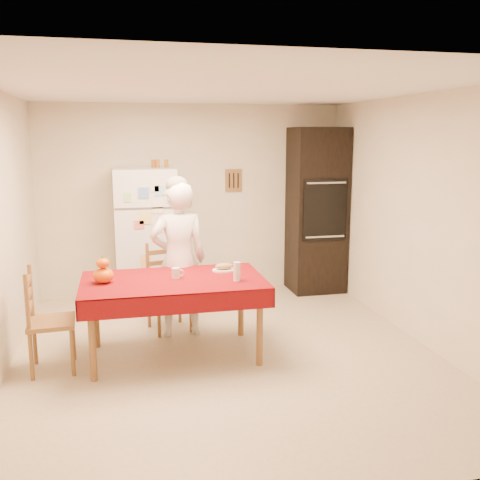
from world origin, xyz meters
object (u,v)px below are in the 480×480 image
object	(u,v)px
coffee_mug	(176,273)
bread_plate	(224,270)
refrigerator	(146,236)
wine_glass	(237,271)
chair_left	(43,317)
chair_far	(167,283)
pumpkin_lower	(103,275)
oven_cabinet	(317,210)
seated_woman	(179,260)
dining_table	(173,286)

from	to	relation	value
coffee_mug	bread_plate	size ratio (longest dim) A/B	0.42
refrigerator	wine_glass	world-z (taller)	refrigerator
chair_left	wine_glass	size ratio (longest dim) A/B	5.40
chair_far	wine_glass	xyz separation A→B (m)	(0.57, -0.97, 0.34)
pumpkin_lower	wine_glass	world-z (taller)	wine_glass
coffee_mug	pumpkin_lower	size ratio (longest dim) A/B	0.53
refrigerator	coffee_mug	world-z (taller)	refrigerator
oven_cabinet	chair_left	distance (m)	3.87
refrigerator	chair_far	distance (m)	1.10
chair_far	pumpkin_lower	distance (m)	1.06
refrigerator	seated_woman	world-z (taller)	refrigerator
chair_left	oven_cabinet	bearing A→B (deg)	-62.80
oven_cabinet	wine_glass	size ratio (longest dim) A/B	12.50
seated_woman	wine_glass	size ratio (longest dim) A/B	9.26
refrigerator	seated_woman	distance (m)	1.29
refrigerator	bread_plate	distance (m)	1.76
refrigerator	bread_plate	xyz separation A→B (m)	(0.68, -1.62, -0.08)
chair_far	seated_woman	distance (m)	0.40
wine_glass	bread_plate	distance (m)	0.39
oven_cabinet	dining_table	distance (m)	2.86
oven_cabinet	seated_woman	world-z (taller)	oven_cabinet
pumpkin_lower	oven_cabinet	bearing A→B (deg)	33.96
chair_far	coffee_mug	distance (m)	0.82
dining_table	oven_cabinet	bearing A→B (deg)	41.33
oven_cabinet	chair_left	bearing A→B (deg)	-149.36
chair_left	coffee_mug	distance (m)	1.23
pumpkin_lower	wine_glass	distance (m)	1.22
oven_cabinet	chair_left	world-z (taller)	oven_cabinet
coffee_mug	pumpkin_lower	xyz separation A→B (m)	(-0.66, -0.02, 0.02)
oven_cabinet	pumpkin_lower	bearing A→B (deg)	-146.04
chair_left	chair_far	bearing A→B (deg)	-56.87
refrigerator	chair_left	distance (m)	2.18
chair_left	seated_woman	distance (m)	1.46
oven_cabinet	coffee_mug	distance (m)	2.80
oven_cabinet	refrigerator	bearing A→B (deg)	-178.82
chair_left	seated_woman	world-z (taller)	seated_woman
chair_far	chair_left	xyz separation A→B (m)	(-1.17, -0.87, 0.00)
chair_left	pumpkin_lower	world-z (taller)	chair_left
dining_table	pumpkin_lower	xyz separation A→B (m)	(-0.63, 0.01, 0.14)
refrigerator	wine_glass	bearing A→B (deg)	-69.91
chair_far	bread_plate	xyz separation A→B (m)	(0.52, -0.59, 0.26)
chair_far	oven_cabinet	bearing A→B (deg)	12.61
wine_glass	chair_far	bearing A→B (deg)	120.44
oven_cabinet	chair_far	bearing A→B (deg)	-152.99
coffee_mug	pumpkin_lower	bearing A→B (deg)	-178.68
refrigerator	coffee_mug	size ratio (longest dim) A/B	17.00
refrigerator	coffee_mug	bearing A→B (deg)	-84.10
refrigerator	pumpkin_lower	world-z (taller)	refrigerator
dining_table	bread_plate	size ratio (longest dim) A/B	7.08
coffee_mug	bread_plate	world-z (taller)	coffee_mug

